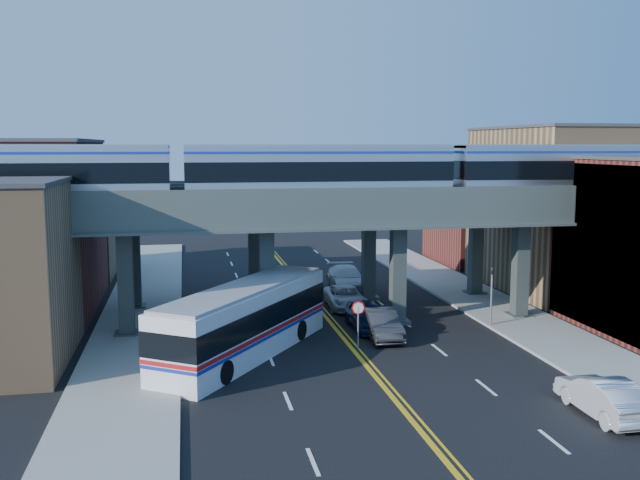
# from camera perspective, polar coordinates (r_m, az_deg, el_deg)

# --- Properties ---
(ground) EXTENTS (120.00, 120.00, 0.00)m
(ground) POSITION_cam_1_polar(r_m,az_deg,el_deg) (35.67, 3.76, -10.06)
(ground) COLOR black
(ground) RESTS_ON ground
(sidewalk_west) EXTENTS (5.00, 70.00, 0.16)m
(sidewalk_west) POSITION_cam_1_polar(r_m,az_deg,el_deg) (44.30, -14.31, -6.66)
(sidewalk_west) COLOR gray
(sidewalk_west) RESTS_ON ground
(sidewalk_east) EXTENTS (5.00, 70.00, 0.16)m
(sidewalk_east) POSITION_cam_1_polar(r_m,az_deg,el_deg) (48.57, 14.02, -5.40)
(sidewalk_east) COLOR gray
(sidewalk_east) RESTS_ON ground
(building_west_b) EXTENTS (8.00, 14.00, 11.00)m
(building_west_b) POSITION_cam_1_polar(r_m,az_deg,el_deg) (50.15, -22.11, 0.96)
(building_west_b) COLOR maroon
(building_west_b) RESTS_ON ground
(building_west_c) EXTENTS (8.00, 10.00, 8.00)m
(building_west_c) POSITION_cam_1_polar(r_m,az_deg,el_deg) (63.04, -19.77, 0.94)
(building_west_c) COLOR #96714D
(building_west_c) RESTS_ON ground
(building_east_b) EXTENTS (8.00, 14.00, 12.00)m
(building_east_b) POSITION_cam_1_polar(r_m,az_deg,el_deg) (56.11, 18.15, 2.30)
(building_east_b) COLOR #96714D
(building_east_b) RESTS_ON ground
(building_east_c) EXTENTS (8.00, 10.00, 9.00)m
(building_east_c) POSITION_cam_1_polar(r_m,az_deg,el_deg) (67.86, 12.80, 2.07)
(building_east_c) COLOR maroon
(building_east_c) RESTS_ON ground
(mural_panel) EXTENTS (0.10, 9.50, 9.50)m
(mural_panel) POSITION_cam_1_polar(r_m,az_deg,el_deg) (43.98, 21.11, -0.84)
(mural_panel) COLOR teal
(mural_panel) RESTS_ON ground
(elevated_viaduct_near) EXTENTS (52.00, 3.60, 7.40)m
(elevated_viaduct_near) POSITION_cam_1_polar(r_m,az_deg,el_deg) (42.01, 1.09, 1.66)
(elevated_viaduct_near) COLOR #38413F
(elevated_viaduct_near) RESTS_ON ground
(elevated_viaduct_far) EXTENTS (52.00, 3.60, 7.40)m
(elevated_viaduct_far) POSITION_cam_1_polar(r_m,az_deg,el_deg) (48.85, -0.60, 2.50)
(elevated_viaduct_far) COLOR #38413F
(elevated_viaduct_far) RESTS_ON ground
(transit_train) EXTENTS (47.86, 3.00, 3.50)m
(transit_train) POSITION_cam_1_polar(r_m,az_deg,el_deg) (41.64, -0.09, 5.51)
(transit_train) COLOR black
(transit_train) RESTS_ON elevated_viaduct_near
(stop_sign) EXTENTS (0.76, 0.09, 2.63)m
(stop_sign) POSITION_cam_1_polar(r_m,az_deg,el_deg) (38.07, 3.08, -6.17)
(stop_sign) COLOR slate
(stop_sign) RESTS_ON ground
(traffic_signal) EXTENTS (0.15, 0.18, 4.10)m
(traffic_signal) POSITION_cam_1_polar(r_m,az_deg,el_deg) (43.61, 13.57, -3.87)
(traffic_signal) COLOR slate
(traffic_signal) RESTS_ON ground
(transit_bus) EXTENTS (10.09, 12.87, 3.49)m
(transit_bus) POSITION_cam_1_polar(r_m,az_deg,el_deg) (37.12, -6.02, -6.51)
(transit_bus) COLOR silver
(transit_bus) RESTS_ON ground
(car_lane_a) EXTENTS (2.04, 4.91, 1.66)m
(car_lane_a) POSITION_cam_1_polar(r_m,az_deg,el_deg) (42.35, 3.77, -6.05)
(car_lane_a) COLOR #0F1A3A
(car_lane_a) RESTS_ON ground
(car_lane_b) EXTENTS (1.90, 4.89, 1.59)m
(car_lane_b) POSITION_cam_1_polar(r_m,az_deg,el_deg) (40.59, 4.94, -6.72)
(car_lane_b) COLOR #29292B
(car_lane_b) RESTS_ON ground
(car_lane_c) EXTENTS (2.57, 5.23, 1.43)m
(car_lane_c) POSITION_cam_1_polar(r_m,az_deg,el_deg) (47.83, 2.03, -4.60)
(car_lane_c) COLOR silver
(car_lane_c) RESTS_ON ground
(car_lane_d) EXTENTS (2.67, 6.10, 1.74)m
(car_lane_d) POSITION_cam_1_polar(r_m,az_deg,el_deg) (53.62, 2.15, -3.09)
(car_lane_d) COLOR #B7B7BC
(car_lane_d) RESTS_ON ground
(car_parked_curb) EXTENTS (1.74, 4.91, 1.61)m
(car_parked_curb) POSITION_cam_1_polar(r_m,az_deg,el_deg) (31.40, 21.70, -11.53)
(car_parked_curb) COLOR silver
(car_parked_curb) RESTS_ON ground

